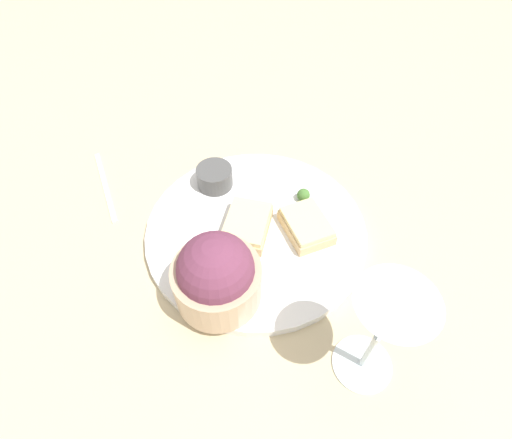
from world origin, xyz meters
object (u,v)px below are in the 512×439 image
salad_bowl (217,276)px  cheese_toast_far (306,227)px  wine_glass (385,324)px  cheese_toast_near (247,225)px  sauce_ramekin (214,176)px  fork (105,185)px

salad_bowl → cheese_toast_far: (0.11, -0.12, -0.03)m
wine_glass → cheese_toast_far: bearing=20.4°
cheese_toast_far → cheese_toast_near: bearing=91.9°
salad_bowl → cheese_toast_near: bearing=-14.1°
salad_bowl → wine_glass: wine_glass is taller
sauce_ramekin → fork: sauce_ramekin is taller
sauce_ramekin → fork: (-0.01, 0.19, -0.03)m
salad_bowl → cheese_toast_far: salad_bowl is taller
cheese_toast_near → fork: (0.09, 0.25, -0.02)m
salad_bowl → sauce_ramekin: 0.21m
cheese_toast_near → wine_glass: bearing=-139.5°
salad_bowl → fork: salad_bowl is taller
salad_bowl → cheese_toast_far: 0.16m
sauce_ramekin → cheese_toast_near: size_ratio=0.62×
cheese_toast_near → wine_glass: wine_glass is taller
salad_bowl → cheese_toast_far: size_ratio=1.17×
wine_glass → fork: 0.50m
sauce_ramekin → wine_glass: 0.36m
cheese_toast_far → wine_glass: 0.22m
salad_bowl → wine_glass: size_ratio=0.70×
cheese_toast_far → wine_glass: (-0.19, -0.07, 0.09)m
sauce_ramekin → cheese_toast_near: 0.11m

